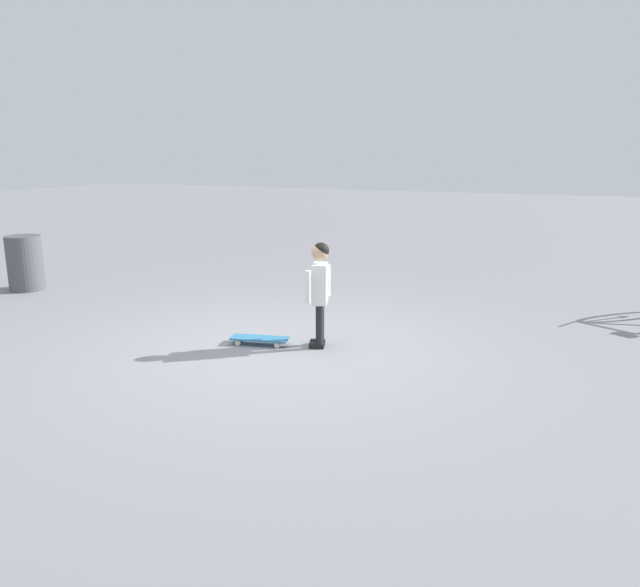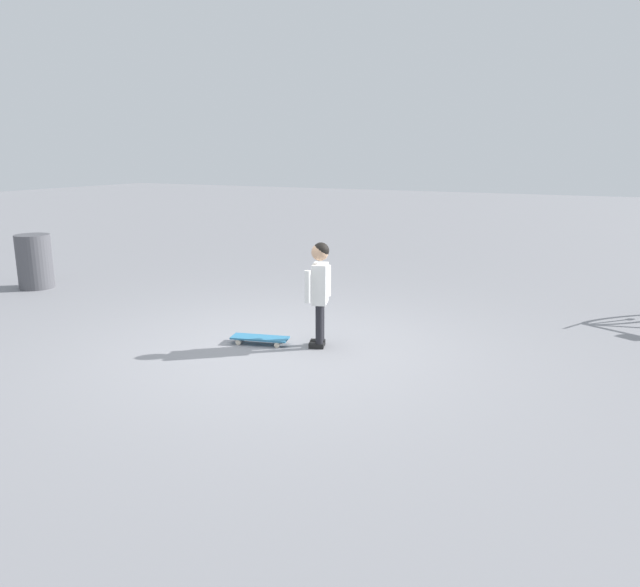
% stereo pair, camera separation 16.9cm
% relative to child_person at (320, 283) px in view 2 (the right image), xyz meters
% --- Properties ---
extents(ground_plane, '(50.00, 50.00, 0.00)m').
position_rel_child_person_xyz_m(ground_plane, '(-0.32, -0.28, -0.66)').
color(ground_plane, gray).
extents(child_person, '(0.24, 0.41, 1.06)m').
position_rel_child_person_xyz_m(child_person, '(0.00, 0.00, 0.00)').
color(child_person, black).
rests_on(child_person, ground).
extents(skateboard, '(0.62, 0.32, 0.07)m').
position_rel_child_person_xyz_m(skateboard, '(-0.59, -0.20, -0.60)').
color(skateboard, teal).
rests_on(skateboard, ground).
extents(trash_bin, '(0.48, 0.48, 0.77)m').
position_rel_child_person_xyz_m(trash_bin, '(-4.88, 0.58, -0.27)').
color(trash_bin, '#4C4C51').
rests_on(trash_bin, ground).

